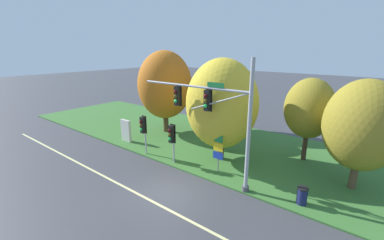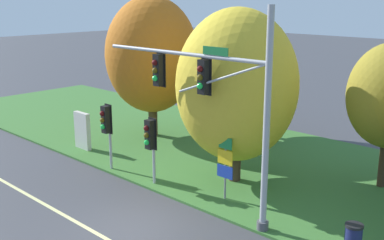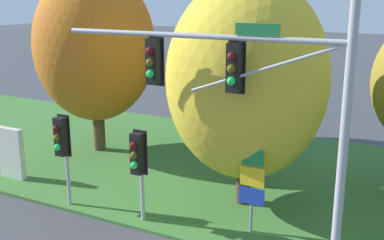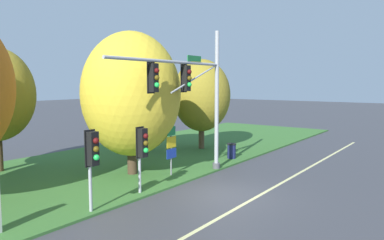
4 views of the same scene
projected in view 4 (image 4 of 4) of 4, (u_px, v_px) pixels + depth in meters
name	position (u px, v px, depth m)	size (l,w,h in m)	color
ground_plane	(226.00, 195.00, 16.00)	(160.00, 160.00, 0.00)	#3D3D42
lane_stripe	(252.00, 200.00, 15.30)	(36.00, 0.16, 0.01)	beige
grass_verge	(98.00, 168.00, 20.78)	(48.00, 11.50, 0.10)	#386B2D
traffic_signal_mast	(194.00, 90.00, 18.27)	(8.00, 0.49, 7.39)	#9EA0A5
pedestrian_signal_near_kerb	(92.00, 153.00, 13.35)	(0.46, 0.55, 3.01)	#9EA0A5
pedestrian_signal_further_along	(142.00, 146.00, 15.67)	(0.46, 0.55, 2.84)	#9EA0A5
route_sign_post	(171.00, 146.00, 18.84)	(0.75, 0.08, 2.53)	slate
tree_behind_signpost	(131.00, 94.00, 18.86)	(5.01, 5.01, 7.23)	#423021
tree_mid_verge	(144.00, 96.00, 24.90)	(3.37, 3.37, 5.91)	#423021
tree_tall_centre	(202.00, 96.00, 26.25)	(4.05, 4.05, 6.30)	brown
trash_bin	(232.00, 151.00, 23.10)	(0.56, 0.56, 0.93)	#191E4C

